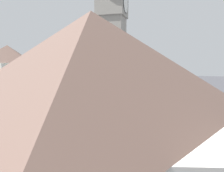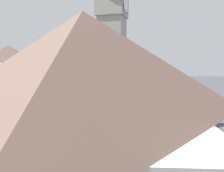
{
  "view_description": "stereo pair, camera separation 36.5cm",
  "coord_description": "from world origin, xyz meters",
  "px_view_note": "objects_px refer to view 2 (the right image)",
  "views": [
    {
      "loc": [
        -24.51,
        -7.04,
        8.16
      ],
      "look_at": [
        0.0,
        0.0,
        5.13
      ],
      "focal_mm": 33.59,
      "sensor_mm": 36.0,
      "label": 1
    },
    {
      "loc": [
        -24.41,
        -7.39,
        8.16
      ],
      "look_at": [
        0.0,
        0.0,
        5.13
      ],
      "focal_mm": 33.59,
      "sensor_mm": 36.0,
      "label": 2
    }
  ],
  "objects_px": {
    "car_blue_kerb": "(179,113)",
    "tree": "(72,79)",
    "clock_tower": "(112,12)",
    "pedestrian": "(200,123)",
    "building_terrace_right": "(85,153)",
    "building_corner_back": "(10,79)",
    "car_silver_kerb": "(44,120)"
  },
  "relations": [
    {
      "from": "car_silver_kerb",
      "to": "building_terrace_right",
      "type": "bearing_deg",
      "value": -141.12
    },
    {
      "from": "clock_tower",
      "to": "tree",
      "type": "xyz_separation_m",
      "value": [
        7.22,
        9.14,
        -8.74
      ]
    },
    {
      "from": "car_blue_kerb",
      "to": "pedestrian",
      "type": "relative_size",
      "value": 2.58
    },
    {
      "from": "building_terrace_right",
      "to": "building_corner_back",
      "type": "relative_size",
      "value": 0.93
    },
    {
      "from": "car_blue_kerb",
      "to": "pedestrian",
      "type": "height_order",
      "value": "pedestrian"
    },
    {
      "from": "pedestrian",
      "to": "building_corner_back",
      "type": "height_order",
      "value": "building_corner_back"
    },
    {
      "from": "car_blue_kerb",
      "to": "car_silver_kerb",
      "type": "bearing_deg",
      "value": 117.81
    },
    {
      "from": "car_silver_kerb",
      "to": "tree",
      "type": "height_order",
      "value": "tree"
    },
    {
      "from": "car_blue_kerb",
      "to": "tree",
      "type": "distance_m",
      "value": 17.85
    },
    {
      "from": "car_blue_kerb",
      "to": "tree",
      "type": "xyz_separation_m",
      "value": [
        0.93,
        17.27,
        4.41
      ]
    },
    {
      "from": "clock_tower",
      "to": "car_blue_kerb",
      "type": "relative_size",
      "value": 5.44
    },
    {
      "from": "clock_tower",
      "to": "pedestrian",
      "type": "height_order",
      "value": "clock_tower"
    },
    {
      "from": "tree",
      "to": "car_silver_kerb",
      "type": "bearing_deg",
      "value": -174.39
    },
    {
      "from": "clock_tower",
      "to": "building_corner_back",
      "type": "distance_m",
      "value": 19.51
    },
    {
      "from": "car_blue_kerb",
      "to": "building_terrace_right",
      "type": "xyz_separation_m",
      "value": [
        -24.35,
        3.65,
        4.22
      ]
    },
    {
      "from": "pedestrian",
      "to": "building_terrace_right",
      "type": "bearing_deg",
      "value": 163.11
    },
    {
      "from": "car_silver_kerb",
      "to": "clock_tower",
      "type": "bearing_deg",
      "value": -74.14
    },
    {
      "from": "pedestrian",
      "to": "clock_tower",
      "type": "bearing_deg",
      "value": 95.61
    },
    {
      "from": "car_blue_kerb",
      "to": "car_silver_kerb",
      "type": "xyz_separation_m",
      "value": [
        -8.61,
        16.33,
        0.0
      ]
    },
    {
      "from": "car_blue_kerb",
      "to": "car_silver_kerb",
      "type": "height_order",
      "value": "same"
    },
    {
      "from": "car_silver_kerb",
      "to": "building_corner_back",
      "type": "relative_size",
      "value": 0.42
    },
    {
      "from": "clock_tower",
      "to": "tree",
      "type": "distance_m",
      "value": 14.57
    },
    {
      "from": "clock_tower",
      "to": "pedestrian",
      "type": "bearing_deg",
      "value": -84.39
    },
    {
      "from": "building_corner_back",
      "to": "building_terrace_right",
      "type": "bearing_deg",
      "value": -132.99
    },
    {
      "from": "pedestrian",
      "to": "tree",
      "type": "height_order",
      "value": "tree"
    },
    {
      "from": "tree",
      "to": "building_corner_back",
      "type": "xyz_separation_m",
      "value": [
        -4.89,
        8.25,
        0.23
      ]
    },
    {
      "from": "pedestrian",
      "to": "building_terrace_right",
      "type": "xyz_separation_m",
      "value": [
        -19.07,
        5.79,
        3.98
      ]
    },
    {
      "from": "tree",
      "to": "clock_tower",
      "type": "bearing_deg",
      "value": -128.29
    },
    {
      "from": "car_silver_kerb",
      "to": "pedestrian",
      "type": "relative_size",
      "value": 2.62
    },
    {
      "from": "clock_tower",
      "to": "building_terrace_right",
      "type": "height_order",
      "value": "clock_tower"
    },
    {
      "from": "clock_tower",
      "to": "pedestrian",
      "type": "relative_size",
      "value": 14.03
    },
    {
      "from": "car_blue_kerb",
      "to": "building_corner_back",
      "type": "xyz_separation_m",
      "value": [
        -3.96,
        25.52,
        4.64
      ]
    }
  ]
}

